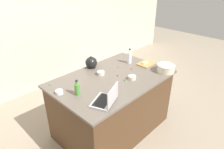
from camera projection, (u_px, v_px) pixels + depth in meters
ground_plane at (112, 127)px, 3.21m from camera, size 12.00×12.00×0.00m
wall_back at (38, 25)px, 3.83m from camera, size 8.00×0.10×2.60m
island_counter at (112, 104)px, 3.00m from camera, size 1.65×1.09×0.90m
laptop at (106, 99)px, 2.24m from camera, size 0.37×0.33×0.22m
mixing_bowl_large at (166, 68)px, 2.93m from camera, size 0.26×0.26×0.11m
bottle_olive at (77, 89)px, 2.38m from camera, size 0.06×0.06×0.19m
bottle_vinegar at (130, 57)px, 3.19m from camera, size 0.07×0.07×0.24m
kettle at (91, 63)px, 3.05m from camera, size 0.21×0.18×0.20m
cutting_board at (146, 64)px, 3.19m from camera, size 0.26×0.21×0.02m
butter_stick_left at (145, 63)px, 3.15m from camera, size 0.11×0.05×0.04m
ramekin_small at (132, 78)px, 2.74m from camera, size 0.10×0.10×0.05m
ramekin_medium at (101, 73)px, 2.86m from camera, size 0.10×0.10×0.05m
ramekin_wide at (59, 92)px, 2.42m from camera, size 0.09×0.09×0.04m
candy_1 at (118, 67)px, 3.08m from camera, size 0.01×0.01×0.01m
candy_2 at (101, 94)px, 2.40m from camera, size 0.02×0.02×0.02m
candy_3 at (117, 75)px, 2.84m from camera, size 0.02×0.02×0.02m
candy_4 at (125, 80)px, 2.72m from camera, size 0.02×0.02×0.02m
candy_5 at (74, 94)px, 2.41m from camera, size 0.02×0.02×0.02m
candy_6 at (49, 84)px, 2.61m from camera, size 0.02×0.02×0.02m
candy_7 at (78, 93)px, 2.43m from camera, size 0.01×0.01×0.01m
candy_8 at (132, 69)px, 3.02m from camera, size 0.02×0.02×0.02m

